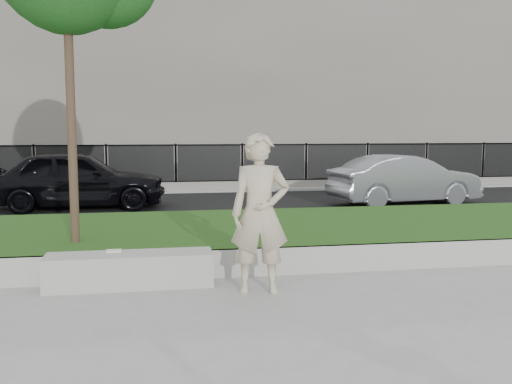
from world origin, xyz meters
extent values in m
plane|color=gray|center=(0.00, 0.00, 0.00)|extent=(90.00, 90.00, 0.00)
cube|color=#0E3A10|center=(0.00, 3.00, 0.20)|extent=(34.00, 4.00, 0.40)
cube|color=#9E9B93|center=(0.00, 1.04, 0.20)|extent=(34.00, 0.08, 0.40)
cube|color=black|center=(0.00, 8.50, 0.02)|extent=(34.00, 7.00, 0.04)
cube|color=gray|center=(0.00, 13.00, 0.06)|extent=(34.00, 3.00, 0.12)
cube|color=slate|center=(0.00, 12.00, 0.24)|extent=(32.00, 0.30, 0.24)
cube|color=black|center=(0.00, 12.00, 0.87)|extent=(32.00, 0.04, 1.50)
cube|color=black|center=(0.00, 12.00, 1.57)|extent=(32.00, 0.05, 0.05)
cube|color=black|center=(0.00, 12.00, 0.37)|extent=(32.00, 0.05, 0.05)
cube|color=#656158|center=(0.00, 20.00, 5.00)|extent=(34.00, 10.00, 10.00)
cube|color=#9E9B93|center=(-1.64, 0.80, 0.22)|extent=(2.18, 0.55, 0.45)
imported|color=#BFB193|center=(0.02, 0.25, 1.02)|extent=(0.80, 0.58, 2.03)
cube|color=#ECE7CC|center=(-1.85, 0.95, 0.46)|extent=(0.20, 0.14, 0.02)
cylinder|color=#38281C|center=(-2.48, 2.00, 3.14)|extent=(0.13, 0.13, 5.49)
imported|color=black|center=(-3.26, 8.40, 0.80)|extent=(4.48, 1.83, 1.52)
imported|color=gray|center=(5.39, 7.68, 0.71)|extent=(4.26, 2.02, 1.35)
camera|label=1|loc=(-1.29, -6.78, 2.08)|focal=40.00mm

